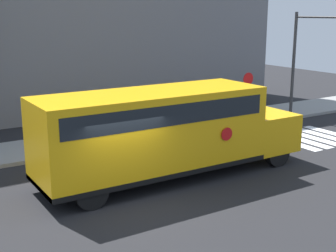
# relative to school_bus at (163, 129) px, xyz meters

# --- Properties ---
(ground_plane) EXTENTS (60.00, 60.00, 0.00)m
(ground_plane) POSITION_rel_school_bus_xyz_m (-2.02, -1.03, -1.73)
(ground_plane) COLOR black
(sidewalk_strip) EXTENTS (44.00, 3.00, 0.15)m
(sidewalk_strip) POSITION_rel_school_bus_xyz_m (-2.02, 5.47, -1.66)
(sidewalk_strip) COLOR gray
(sidewalk_strip) RESTS_ON ground
(crosswalk_stripes) EXTENTS (3.30, 3.20, 0.01)m
(crosswalk_stripes) POSITION_rel_school_bus_xyz_m (8.47, 0.97, -1.73)
(crosswalk_stripes) COLOR white
(crosswalk_stripes) RESTS_ON ground
(school_bus) EXTENTS (9.55, 2.57, 3.03)m
(school_bus) POSITION_rel_school_bus_xyz_m (0.00, 0.00, 0.00)
(school_bus) COLOR #EAA80F
(school_bus) RESTS_ON ground
(stop_sign) EXTENTS (0.62, 0.10, 2.60)m
(stop_sign) POSITION_rel_school_bus_xyz_m (7.76, 4.63, -0.05)
(stop_sign) COLOR #38383A
(stop_sign) RESTS_ON ground
(traffic_light) EXTENTS (0.28, 3.10, 5.52)m
(traffic_light) POSITION_rel_school_bus_xyz_m (10.49, 3.27, 1.91)
(traffic_light) COLOR #38383A
(traffic_light) RESTS_ON ground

